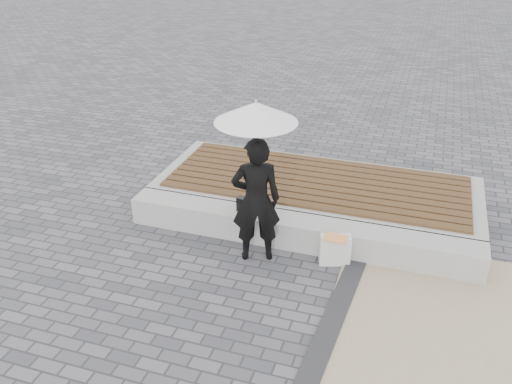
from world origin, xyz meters
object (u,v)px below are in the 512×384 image
seating_ledge (298,232)px  woman (256,200)px  parasol (256,112)px  handbag (247,206)px  canvas_tote (335,250)px

seating_ledge → woman: 0.96m
parasol → seating_ledge: bearing=46.9°
seating_ledge → handbag: handbag is taller
woman → canvas_tote: 1.25m
parasol → woman: bearing=90.0°
woman → handbag: bearing=-80.0°
parasol → handbag: (-0.29, 0.46, -1.57)m
handbag → canvas_tote: size_ratio=0.70×
canvas_tote → woman: bearing=173.3°
parasol → canvas_tote: 2.14m
woman → seating_ledge: bearing=-154.7°
woman → canvas_tote: (1.05, 0.18, -0.66)m
seating_ledge → woman: bearing=-133.1°
woman → handbag: 0.66m
handbag → seating_ledge: bearing=15.1°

